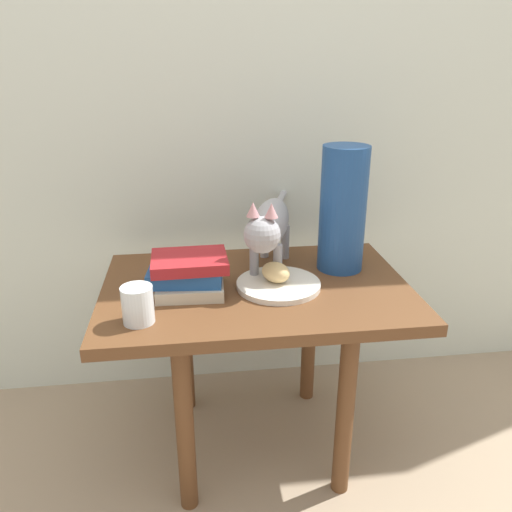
{
  "coord_description": "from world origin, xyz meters",
  "views": [
    {
      "loc": [
        -0.15,
        -1.17,
        1.06
      ],
      "look_at": [
        0.0,
        0.0,
        0.59
      ],
      "focal_mm": 35.56,
      "sensor_mm": 36.0,
      "label": 1
    }
  ],
  "objects_px": {
    "plate": "(278,285)",
    "bread_roll": "(276,272)",
    "cat": "(270,225)",
    "candle_jar": "(138,307)",
    "side_table": "(256,311)",
    "green_vase": "(343,209)",
    "book_stack": "(188,274)"
  },
  "relations": [
    {
      "from": "plate",
      "to": "bread_roll",
      "type": "height_order",
      "value": "bread_roll"
    },
    {
      "from": "cat",
      "to": "candle_jar",
      "type": "bearing_deg",
      "value": -143.92
    },
    {
      "from": "side_table",
      "to": "bread_roll",
      "type": "relative_size",
      "value": 9.77
    },
    {
      "from": "bread_roll",
      "to": "green_vase",
      "type": "bearing_deg",
      "value": 26.48
    },
    {
      "from": "book_stack",
      "to": "side_table",
      "type": "bearing_deg",
      "value": 5.05
    },
    {
      "from": "bread_roll",
      "to": "book_stack",
      "type": "relative_size",
      "value": 0.4
    },
    {
      "from": "side_table",
      "to": "book_stack",
      "type": "height_order",
      "value": "book_stack"
    },
    {
      "from": "plate",
      "to": "candle_jar",
      "type": "relative_size",
      "value": 2.51
    },
    {
      "from": "book_stack",
      "to": "bread_roll",
      "type": "bearing_deg",
      "value": 0.18
    },
    {
      "from": "bread_roll",
      "to": "candle_jar",
      "type": "distance_m",
      "value": 0.36
    },
    {
      "from": "plate",
      "to": "candle_jar",
      "type": "distance_m",
      "value": 0.36
    },
    {
      "from": "candle_jar",
      "to": "bread_roll",
      "type": "bearing_deg",
      "value": 23.49
    },
    {
      "from": "plate",
      "to": "candle_jar",
      "type": "bearing_deg",
      "value": -157.81
    },
    {
      "from": "plate",
      "to": "candle_jar",
      "type": "height_order",
      "value": "candle_jar"
    },
    {
      "from": "side_table",
      "to": "green_vase",
      "type": "height_order",
      "value": "green_vase"
    },
    {
      "from": "side_table",
      "to": "bread_roll",
      "type": "bearing_deg",
      "value": -16.53
    },
    {
      "from": "side_table",
      "to": "plate",
      "type": "distance_m",
      "value": 0.1
    },
    {
      "from": "cat",
      "to": "green_vase",
      "type": "bearing_deg",
      "value": 0.39
    },
    {
      "from": "cat",
      "to": "book_stack",
      "type": "height_order",
      "value": "cat"
    },
    {
      "from": "side_table",
      "to": "candle_jar",
      "type": "distance_m",
      "value": 0.34
    },
    {
      "from": "book_stack",
      "to": "green_vase",
      "type": "xyz_separation_m",
      "value": [
        0.41,
        0.1,
        0.12
      ]
    },
    {
      "from": "plate",
      "to": "cat",
      "type": "height_order",
      "value": "cat"
    },
    {
      "from": "bread_roll",
      "to": "side_table",
      "type": "bearing_deg",
      "value": 163.47
    },
    {
      "from": "side_table",
      "to": "candle_jar",
      "type": "bearing_deg",
      "value": -150.73
    },
    {
      "from": "plate",
      "to": "book_stack",
      "type": "relative_size",
      "value": 1.07
    },
    {
      "from": "side_table",
      "to": "book_stack",
      "type": "relative_size",
      "value": 3.93
    },
    {
      "from": "side_table",
      "to": "cat",
      "type": "bearing_deg",
      "value": 60.14
    },
    {
      "from": "candle_jar",
      "to": "cat",
      "type": "bearing_deg",
      "value": 36.08
    },
    {
      "from": "side_table",
      "to": "book_stack",
      "type": "xyz_separation_m",
      "value": [
        -0.17,
        -0.02,
        0.12
      ]
    },
    {
      "from": "plate",
      "to": "book_stack",
      "type": "xyz_separation_m",
      "value": [
        -0.22,
        0.01,
        0.04
      ]
    },
    {
      "from": "side_table",
      "to": "candle_jar",
      "type": "height_order",
      "value": "candle_jar"
    },
    {
      "from": "bread_roll",
      "to": "cat",
      "type": "bearing_deg",
      "value": 90.96
    }
  ]
}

